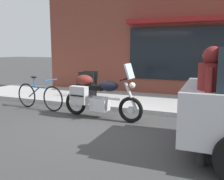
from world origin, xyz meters
TOP-DOWN VIEW (x-y plane):
  - ground_plane at (0.00, 0.00)m, footprint 80.00×80.00m
  - touring_motorcycle at (-0.20, 0.52)m, footprint 2.19×0.62m
  - parked_bicycle at (-2.14, 0.74)m, footprint 1.74×0.48m
  - pedestrian_walking at (2.46, -1.12)m, footprint 0.42×0.56m
  - sandwich_board_sign at (-1.45, 2.45)m, footprint 0.55×0.40m

SIDE VIEW (x-z plane):
  - ground_plane at x=0.00m, z-range 0.00..0.00m
  - parked_bicycle at x=-2.14m, z-range -0.09..0.86m
  - sandwich_board_sign at x=-1.45m, z-range 0.12..0.98m
  - touring_motorcycle at x=-0.20m, z-range -0.10..1.29m
  - pedestrian_walking at x=2.46m, z-range 0.23..1.98m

